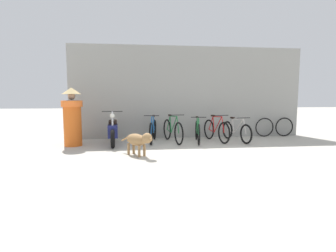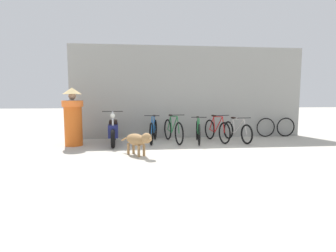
# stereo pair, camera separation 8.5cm
# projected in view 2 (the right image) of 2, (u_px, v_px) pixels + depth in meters

# --- Properties ---
(ground_plane) EXTENTS (60.00, 60.00, 0.00)m
(ground_plane) POSITION_uv_depth(u_px,v_px,m) (219.00, 161.00, 5.81)
(ground_plane) COLOR #B7B2A5
(shop_wall_back) EXTENTS (8.18, 0.20, 3.18)m
(shop_wall_back) POSITION_uv_depth(u_px,v_px,m) (189.00, 92.00, 9.24)
(shop_wall_back) COLOR gray
(shop_wall_back) RESTS_ON ground
(bicycle_0) EXTENTS (0.46, 1.70, 0.88)m
(bicycle_0) POSITION_uv_depth(u_px,v_px,m) (153.00, 131.00, 8.29)
(bicycle_0) COLOR black
(bicycle_0) RESTS_ON ground
(bicycle_1) EXTENTS (0.52, 1.72, 0.90)m
(bicycle_1) POSITION_uv_depth(u_px,v_px,m) (173.00, 131.00, 8.28)
(bicycle_1) COLOR black
(bicycle_1) RESTS_ON ground
(bicycle_2) EXTENTS (0.46, 1.70, 0.84)m
(bicycle_2) POSITION_uv_depth(u_px,v_px,m) (198.00, 131.00, 8.23)
(bicycle_2) COLOR black
(bicycle_2) RESTS_ON ground
(bicycle_3) EXTENTS (0.50, 1.60, 0.87)m
(bicycle_3) POSITION_uv_depth(u_px,v_px,m) (217.00, 130.00, 8.43)
(bicycle_3) COLOR black
(bicycle_3) RESTS_ON ground
(bicycle_4) EXTENTS (0.49, 1.67, 0.80)m
(bicycle_4) POSITION_uv_depth(u_px,v_px,m) (237.00, 131.00, 8.45)
(bicycle_4) COLOR black
(bicycle_4) RESTS_ON ground
(motorcycle) EXTENTS (0.58, 1.78, 1.03)m
(motorcycle) POSITION_uv_depth(u_px,v_px,m) (113.00, 131.00, 7.89)
(motorcycle) COLOR black
(motorcycle) RESTS_ON ground
(stray_dog) EXTENTS (0.81, 0.98, 0.59)m
(stray_dog) POSITION_uv_depth(u_px,v_px,m) (138.00, 140.00, 6.33)
(stray_dog) COLOR #997247
(stray_dog) RESTS_ON ground
(person_in_robes) EXTENTS (0.82, 0.82, 1.70)m
(person_in_robes) POSITION_uv_depth(u_px,v_px,m) (73.00, 116.00, 7.65)
(person_in_robes) COLOR orange
(person_in_robes) RESTS_ON ground
(spare_tire_left) EXTENTS (0.68, 0.05, 0.68)m
(spare_tire_left) POSITION_uv_depth(u_px,v_px,m) (266.00, 127.00, 9.41)
(spare_tire_left) COLOR black
(spare_tire_left) RESTS_ON ground
(spare_tire_right) EXTENTS (0.69, 0.05, 0.69)m
(spare_tire_right) POSITION_uv_depth(u_px,v_px,m) (286.00, 127.00, 9.49)
(spare_tire_right) COLOR black
(spare_tire_right) RESTS_ON ground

